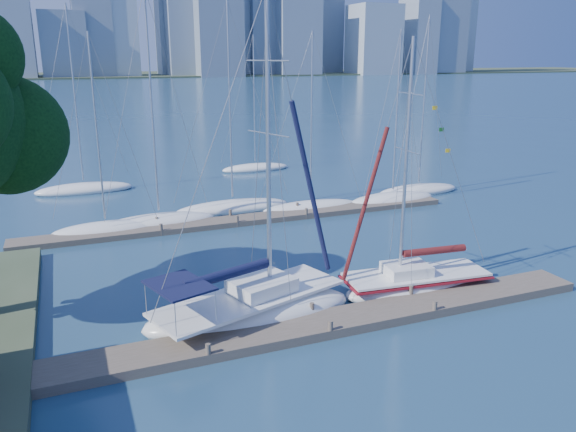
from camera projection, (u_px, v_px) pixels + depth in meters
name	position (u px, v px, depth m)	size (l,w,h in m)	color
ground	(321.00, 329.00, 23.37)	(700.00, 700.00, 0.00)	navy
near_dock	(321.00, 325.00, 23.31)	(26.00, 2.00, 0.40)	brown
far_dock	(248.00, 220.00, 38.31)	(30.00, 1.80, 0.36)	brown
far_shore	(74.00, 76.00, 308.79)	(800.00, 100.00, 1.50)	#38472D
sailboat_navy	(250.00, 297.00, 23.98)	(9.71, 5.70, 14.17)	white
sailboat_maroon	(416.00, 270.00, 26.99)	(7.74, 3.19, 12.31)	white
bg_boat_0	(106.00, 229.00, 35.90)	(7.08, 4.66, 12.70)	white
bg_boat_1	(159.00, 221.00, 37.51)	(7.85, 4.58, 15.39)	white
bg_boat_2	(233.00, 207.00, 41.11)	(8.61, 2.63, 14.88)	white
bg_boat_3	(311.00, 207.00, 41.31)	(7.77, 3.93, 12.93)	white
bg_boat_4	(392.00, 199.00, 43.31)	(7.60, 4.93, 13.17)	white
bg_boat_5	(418.00, 190.00, 46.35)	(7.60, 4.97, 14.31)	white
bg_boat_6	(84.00, 189.00, 46.68)	(8.07, 3.92, 15.20)	white
bg_boat_7	(255.00, 168.00, 55.58)	(7.05, 3.51, 13.17)	white
skyline	(120.00, 1.00, 280.96)	(502.49, 51.31, 120.11)	gray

